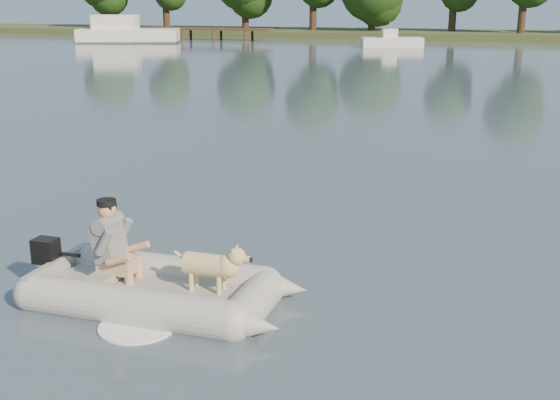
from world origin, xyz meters
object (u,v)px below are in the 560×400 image
(dock, at_px, (176,33))
(dog, at_px, (207,269))
(cabin_cruiser, at_px, (128,29))
(motorboat, at_px, (392,35))
(dinghy, at_px, (158,259))
(man, at_px, (110,238))

(dock, distance_m, dog, 58.25)
(dog, distance_m, cabin_cruiser, 53.77)
(motorboat, bearing_deg, dinghy, -103.11)
(man, bearing_deg, motorboat, 95.00)
(man, xyz_separation_m, motorboat, (-4.20, 47.34, 0.18))
(dock, xyz_separation_m, man, (24.57, -52.21, 0.21))
(dog, bearing_deg, motorboat, 96.51)
(dinghy, height_order, man, man)
(dock, xyz_separation_m, motorboat, (20.37, -4.87, 0.39))
(dinghy, bearing_deg, dock, 115.70)
(dog, bearing_deg, dock, 116.26)
(cabin_cruiser, xyz_separation_m, motorboat, (21.90, 1.05, -0.22))
(dock, relative_size, dinghy, 4.33)
(man, relative_size, cabin_cruiser, 0.12)
(dinghy, relative_size, cabin_cruiser, 0.48)
(dock, distance_m, motorboat, 20.95)
(dock, bearing_deg, cabin_cruiser, -104.43)
(man, xyz_separation_m, dog, (1.26, 0.00, -0.24))
(dock, bearing_deg, man, -64.80)
(man, bearing_deg, dog, 0.00)
(dinghy, xyz_separation_m, dog, (0.61, 0.05, -0.07))
(dock, relative_size, dog, 20.56)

